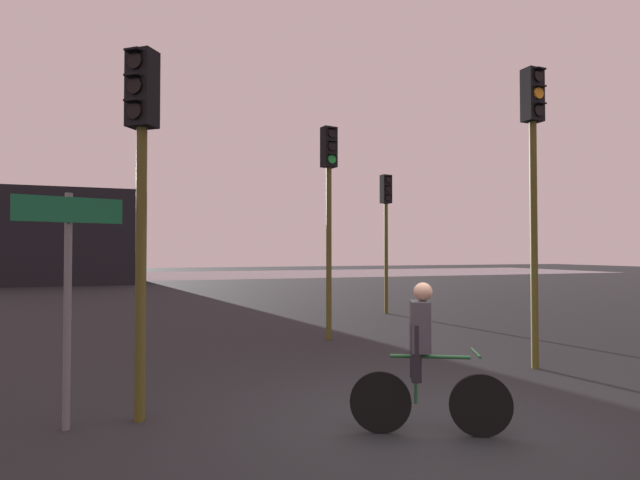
% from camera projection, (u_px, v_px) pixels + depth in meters
% --- Properties ---
extents(ground_plane, '(120.00, 120.00, 0.00)m').
position_uv_depth(ground_plane, '(424.00, 426.00, 5.57)').
color(ground_plane, black).
extents(water_strip, '(80.00, 16.00, 0.01)m').
position_uv_depth(water_strip, '(185.00, 275.00, 41.92)').
color(water_strip, slate).
rests_on(water_strip, ground).
extents(distant_building, '(16.00, 4.00, 5.68)m').
position_uv_depth(distant_building, '(1.00, 237.00, 28.94)').
color(distant_building, black).
rests_on(distant_building, ground).
extents(traffic_light_center, '(0.36, 0.38, 4.74)m').
position_uv_depth(traffic_light_center, '(329.00, 192.00, 11.11)').
color(traffic_light_center, '#4C4719').
rests_on(traffic_light_center, ground).
extents(traffic_light_near_right, '(0.34, 0.35, 5.05)m').
position_uv_depth(traffic_light_near_right, '(533.00, 162.00, 8.42)').
color(traffic_light_near_right, '#4C4719').
rests_on(traffic_light_near_right, ground).
extents(traffic_light_far_right, '(0.35, 0.37, 4.40)m').
position_uv_depth(traffic_light_far_right, '(386.00, 217.00, 15.81)').
color(traffic_light_far_right, '#4C4719').
rests_on(traffic_light_far_right, ground).
extents(traffic_light_near_left, '(0.41, 0.42, 4.30)m').
position_uv_depth(traffic_light_near_left, '(141.00, 162.00, 5.80)').
color(traffic_light_near_left, '#4C4719').
rests_on(traffic_light_near_left, ground).
extents(direction_sign_post, '(1.07, 0.31, 2.60)m').
position_uv_depth(direction_sign_post, '(68.00, 275.00, 5.47)').
color(direction_sign_post, slate).
rests_on(direction_sign_post, ground).
extents(cyclist, '(1.56, 0.80, 1.62)m').
position_uv_depth(cyclist, '(424.00, 357.00, 5.32)').
color(cyclist, black).
rests_on(cyclist, ground).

